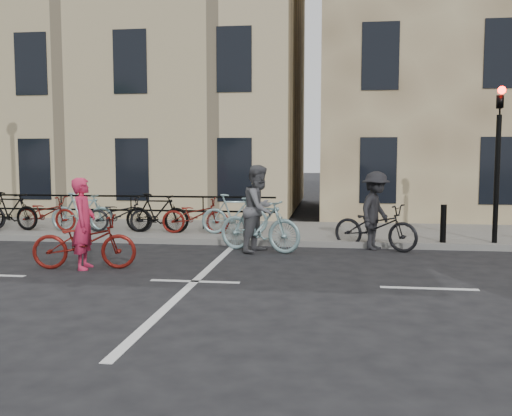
# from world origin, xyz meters

# --- Properties ---
(ground) EXTENTS (120.00, 120.00, 0.00)m
(ground) POSITION_xyz_m (0.00, 0.00, 0.00)
(ground) COLOR black
(ground) RESTS_ON ground
(sidewalk) EXTENTS (46.00, 4.00, 0.15)m
(sidewalk) POSITION_xyz_m (-4.00, 6.00, 0.07)
(sidewalk) COLOR slate
(sidewalk) RESTS_ON ground
(building_west) EXTENTS (20.00, 10.00, 10.00)m
(building_west) POSITION_xyz_m (-9.00, 13.00, 5.15)
(building_west) COLOR #CDB48A
(building_west) RESTS_ON sidewalk
(traffic_light) EXTENTS (0.18, 0.30, 3.90)m
(traffic_light) POSITION_xyz_m (6.20, 4.34, 2.45)
(traffic_light) COLOR black
(traffic_light) RESTS_ON sidewalk
(bollard_east) EXTENTS (0.14, 0.14, 0.90)m
(bollard_east) POSITION_xyz_m (5.00, 4.25, 0.60)
(bollard_east) COLOR black
(bollard_east) RESTS_ON sidewalk
(parked_bikes) EXTENTS (9.35, 1.23, 1.05)m
(parked_bikes) POSITION_xyz_m (-3.87, 5.04, 0.65)
(parked_bikes) COLOR black
(parked_bikes) RESTS_ON sidewalk
(cyclist_pink) EXTENTS (2.10, 1.04, 1.79)m
(cyclist_pink) POSITION_xyz_m (-2.41, 0.83, 0.62)
(cyclist_pink) COLOR #66120D
(cyclist_pink) RESTS_ON ground
(cyclist_grey) EXTENTS (2.14, 1.28, 2.00)m
(cyclist_grey) POSITION_xyz_m (0.73, 3.24, 0.81)
(cyclist_grey) COLOR #80A5A8
(cyclist_grey) RESTS_ON ground
(cyclist_dark) EXTENTS (2.17, 1.58, 1.84)m
(cyclist_dark) POSITION_xyz_m (3.39, 3.90, 0.72)
(cyclist_dark) COLOR black
(cyclist_dark) RESTS_ON ground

